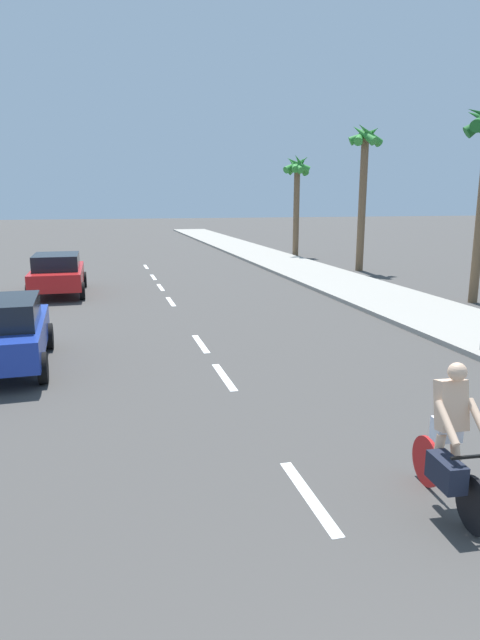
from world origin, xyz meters
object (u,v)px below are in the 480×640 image
at_px(parked_car_red, 58,273).
at_px(palm_tree_far, 364,162).
at_px(parked_car_blue, 4,331).
at_px(palm_tree_distant, 297,177).
at_px(cyclist, 449,445).

distance_m(parked_car_red, palm_tree_far, 15.65).
distance_m(parked_car_blue, palm_tree_far, 20.47).
bearing_deg(palm_tree_far, palm_tree_distant, 95.03).
bearing_deg(palm_tree_far, parked_car_red, -166.50).
distance_m(parked_car_blue, palm_tree_distant, 25.63).
bearing_deg(cyclist, parked_car_blue, -46.02).
bearing_deg(palm_tree_distant, cyclist, -106.60).
bearing_deg(parked_car_red, palm_tree_far, 13.57).
height_order(cyclist, parked_car_red, cyclist).
height_order(parked_car_red, palm_tree_distant, palm_tree_distant).
xyz_separation_m(cyclist, parked_car_red, (-5.50, 16.88, 0.01)).
height_order(parked_car_blue, parked_car_red, same).
height_order(parked_car_blue, palm_tree_far, palm_tree_far).
bearing_deg(palm_tree_distant, parked_car_blue, -124.58).
height_order(cyclist, parked_car_blue, cyclist).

